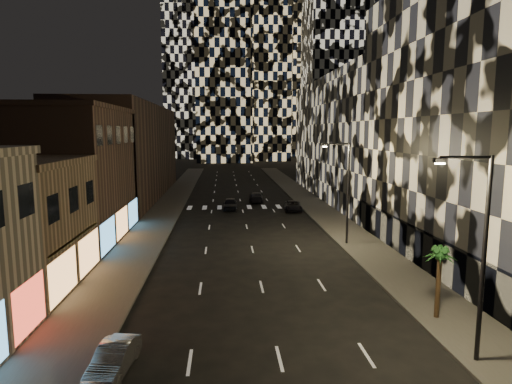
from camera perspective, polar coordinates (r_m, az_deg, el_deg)
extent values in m
cube|color=#47443F|center=(58.18, -11.80, -2.04)|extent=(4.00, 120.00, 0.15)
cube|color=#47443F|center=(59.01, 7.85, -1.80)|extent=(4.00, 120.00, 0.15)
cube|color=#4C4C47|center=(57.94, -9.73, -2.02)|extent=(0.20, 120.00, 0.15)
cube|color=#4C4C47|center=(58.60, 5.84, -1.84)|extent=(0.20, 120.00, 0.15)
cube|color=#50382D|center=(43.06, -24.15, 1.89)|extent=(10.00, 15.00, 12.00)
cube|color=#50382D|center=(68.45, -16.73, 5.12)|extent=(10.00, 40.00, 14.00)
cube|color=#383838|center=(35.65, 20.30, -6.41)|extent=(0.60, 25.00, 3.00)
cube|color=#232326|center=(67.64, 15.10, 6.85)|extent=(16.00, 40.00, 18.00)
cube|color=black|center=(151.99, 10.94, 23.13)|extent=(20.00, 20.00, 100.00)
cube|color=black|center=(151.50, -4.40, 22.32)|extent=(18.00, 18.00, 95.00)
cylinder|color=black|center=(20.82, 28.08, -8.08)|extent=(0.20, 0.20, 9.00)
cylinder|color=black|center=(19.54, 26.21, 4.16)|extent=(2.20, 0.14, 0.14)
cube|color=black|center=(19.01, 23.32, 3.88)|extent=(0.50, 0.25, 0.18)
cube|color=#FFEAB2|center=(19.02, 23.30, 3.52)|extent=(0.35, 0.18, 0.06)
cylinder|color=black|center=(38.80, 12.17, -0.20)|extent=(0.20, 0.20, 9.00)
cylinder|color=black|center=(38.13, 10.77, 6.34)|extent=(2.20, 0.14, 0.14)
cube|color=black|center=(37.87, 9.15, 6.19)|extent=(0.50, 0.25, 0.18)
cube|color=#FFEAB2|center=(37.87, 9.15, 6.00)|extent=(0.35, 0.18, 0.06)
imported|color=gray|center=(20.20, -18.47, -20.39)|extent=(1.69, 3.81, 1.22)
imported|color=black|center=(55.72, -3.46, -1.61)|extent=(2.02, 4.54, 1.52)
imported|color=black|center=(61.78, 0.03, -0.68)|extent=(2.28, 5.03, 1.43)
imported|color=black|center=(55.06, 4.95, -1.87)|extent=(2.51, 4.74, 1.27)
cylinder|color=#47331E|center=(25.42, 23.11, -11.57)|extent=(0.25, 0.25, 3.38)
sphere|color=#1B4C1D|center=(24.88, 23.34, -7.54)|extent=(0.74, 0.74, 0.74)
cone|color=#1B4C1D|center=(24.96, 23.93, -7.65)|extent=(1.50, 0.61, 0.89)
cone|color=#1B4C1D|center=(25.13, 23.58, -7.53)|extent=(1.33, 1.15, 0.89)
cone|color=#1B4C1D|center=(25.12, 23.06, -7.51)|extent=(0.30, 1.47, 0.89)
cone|color=#1B4C1D|center=(24.94, 22.74, -7.60)|extent=(1.33, 1.14, 0.89)
cone|color=#1B4C1D|center=(24.72, 22.87, -7.74)|extent=(1.50, 0.62, 0.89)
cone|color=#1B4C1D|center=(24.64, 23.36, -7.82)|extent=(0.90, 1.45, 0.89)
cone|color=#1B4C1D|center=(24.74, 23.83, -7.78)|extent=(0.90, 1.45, 0.89)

